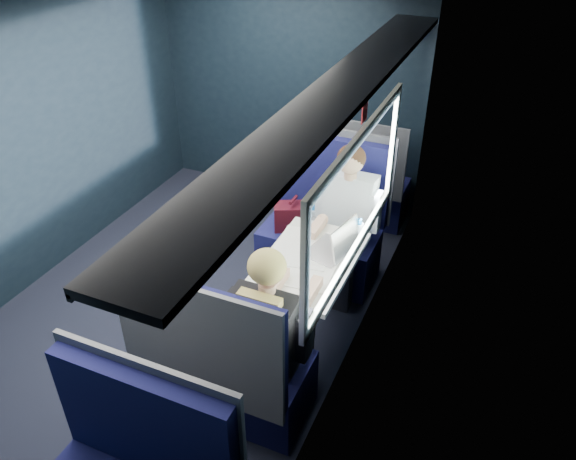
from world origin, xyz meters
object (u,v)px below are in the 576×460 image
at_px(seat_bay_far, 226,368).
at_px(cup, 355,231).
at_px(seat_row_front, 355,184).
at_px(man, 345,216).
at_px(woman, 272,326).
at_px(table, 305,267).
at_px(laptop, 336,245).
at_px(bottle_small, 359,233).
at_px(seat_bay_near, 322,229).

bearing_deg(seat_bay_far, cup, 72.38).
height_order(seat_row_front, man, man).
bearing_deg(woman, table, 95.45).
relative_size(table, laptop, 2.53).
xyz_separation_m(seat_row_front, woman, (0.25, -2.50, 0.32)).
xyz_separation_m(woman, cup, (0.16, 1.13, 0.05)).
xyz_separation_m(seat_bay_far, cup, (0.41, 1.30, 0.37)).
height_order(bottle_small, cup, bottle_small).
bearing_deg(bottle_small, seat_bay_near, 131.57).
xyz_separation_m(bottle_small, cup, (-0.06, 0.09, -0.05)).
xyz_separation_m(seat_bay_far, bottle_small, (0.47, 1.21, 0.42)).
xyz_separation_m(woman, laptop, (0.11, 0.86, 0.08)).
xyz_separation_m(table, laptop, (0.18, 0.15, 0.15)).
height_order(man, woman, same).
distance_m(seat_bay_far, bottle_small, 1.36).
height_order(woman, laptop, woman).
height_order(seat_bay_far, cup, seat_bay_far).
bearing_deg(seat_bay_near, cup, -46.65).
distance_m(man, laptop, 0.57).
height_order(table, seat_bay_far, seat_bay_far).
bearing_deg(seat_bay_far, table, 78.22).
bearing_deg(seat_row_front, cup, -73.29).
bearing_deg(seat_bay_far, man, 80.97).
xyz_separation_m(seat_bay_near, seat_bay_far, (0.01, -1.74, -0.01)).
bearing_deg(bottle_small, cup, 121.50).
height_order(woman, cup, woman).
height_order(laptop, bottle_small, laptop).
bearing_deg(seat_bay_near, laptop, -62.71).
bearing_deg(table, seat_bay_near, 102.41).
relative_size(woman, cup, 15.91).
distance_m(man, woman, 1.41).
relative_size(seat_bay_near, cup, 15.17).
bearing_deg(table, bottle_small, 49.03).
bearing_deg(woman, seat_bay_far, -146.18).
height_order(seat_bay_far, man, man).
relative_size(table, cup, 12.04).
bearing_deg(laptop, table, -139.78).
relative_size(seat_bay_far, woman, 0.95).
bearing_deg(man, table, -95.52).
xyz_separation_m(seat_bay_far, seat_row_front, (0.00, 2.67, -0.00)).
relative_size(table, woman, 0.76).
height_order(table, seat_row_front, seat_row_front).
height_order(seat_bay_far, laptop, seat_bay_far).
relative_size(seat_bay_far, cup, 15.17).
height_order(table, man, man).
height_order(seat_bay_far, bottle_small, seat_bay_far).
distance_m(table, laptop, 0.28).
relative_size(seat_bay_near, woman, 0.95).
height_order(table, woman, woman).
height_order(table, cup, cup).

